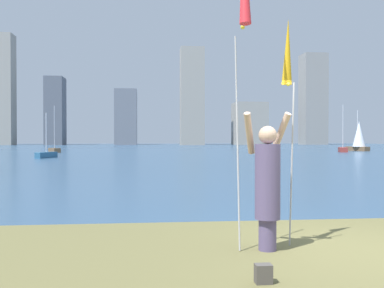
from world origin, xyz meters
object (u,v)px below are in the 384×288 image
object	(u,v)px
kite_flag_right	(288,58)
bag	(263,274)
sailboat_6	(343,149)
sailboat_0	(54,150)
sailboat_5	(359,136)
sailboat_1	(46,154)
person	(267,182)

from	to	relation	value
kite_flag_right	bag	xyz separation A→B (m)	(-0.85, -1.79, -2.74)
kite_flag_right	sailboat_6	world-z (taller)	sailboat_6
bag	sailboat_0	size ratio (longest dim) A/B	0.04
bag	sailboat_0	xyz separation A→B (m)	(-11.27, 46.35, 0.21)
kite_flag_right	sailboat_5	xyz separation A→B (m)	(24.27, 46.79, -1.04)
sailboat_1	sailboat_5	xyz separation A→B (m)	(34.38, 15.94, 1.51)
sailboat_5	sailboat_6	size ratio (longest dim) A/B	0.93
sailboat_0	sailboat_5	world-z (taller)	sailboat_0
sailboat_0	sailboat_5	xyz separation A→B (m)	(36.40, 2.23, 1.49)
bag	sailboat_1	xyz separation A→B (m)	(-9.25, 32.64, 0.18)
person	sailboat_1	bearing A→B (deg)	121.93
kite_flag_right	sailboat_6	distance (m)	47.79
bag	sailboat_5	bearing A→B (deg)	62.65
sailboat_5	kite_flag_right	bearing A→B (deg)	-117.42
sailboat_6	sailboat_0	bearing A→B (deg)	177.42
sailboat_1	sailboat_6	world-z (taller)	sailboat_6
person	sailboat_6	size ratio (longest dim) A/B	0.37
bag	sailboat_6	bearing A→B (deg)	64.52
sailboat_1	person	bearing A→B (deg)	-72.73
person	kite_flag_right	distance (m)	1.94
person	bag	world-z (taller)	person
kite_flag_right	sailboat_0	size ratio (longest dim) A/B	0.66
kite_flag_right	sailboat_1	distance (m)	32.56
person	kite_flag_right	bearing A→B (deg)	55.20
sailboat_0	bag	bearing A→B (deg)	-76.33
sailboat_5	bag	bearing A→B (deg)	-117.35
kite_flag_right	bag	size ratio (longest dim) A/B	16.13
kite_flag_right	sailboat_5	bearing A→B (deg)	62.58
person	sailboat_5	size ratio (longest dim) A/B	0.40
person	sailboat_5	xyz separation A→B (m)	(24.68, 47.14, 0.82)
person	kite_flag_right	xyz separation A→B (m)	(0.41, 0.35, 1.86)
person	sailboat_6	xyz separation A→B (m)	(20.95, 43.43, -0.65)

